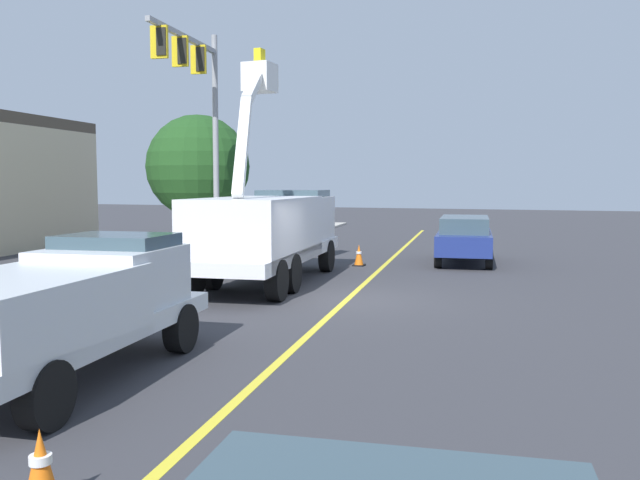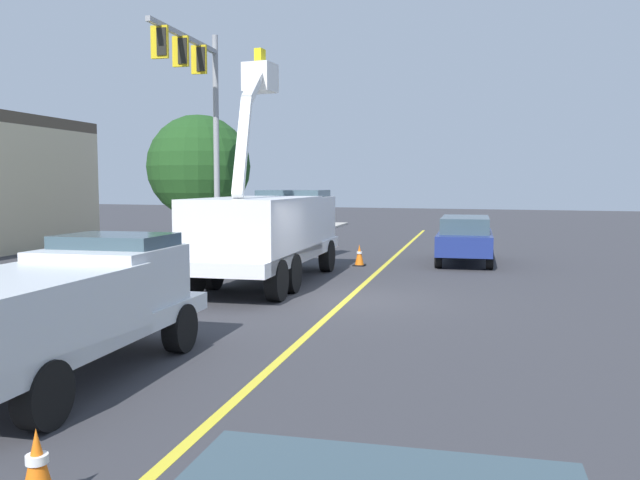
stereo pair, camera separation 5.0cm
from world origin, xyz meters
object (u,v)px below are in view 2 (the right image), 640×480
object	(u,v)px
service_pickup_truck	(64,305)
traffic_cone_leading	(37,469)
traffic_signal_mast	(199,96)
utility_bucket_truck	(269,228)
passing_minivan	(465,237)
traffic_cone_mid_front	(359,255)

from	to	relation	value
service_pickup_truck	traffic_cone_leading	distance (m)	4.15
traffic_signal_mast	utility_bucket_truck	bearing A→B (deg)	-127.11
utility_bucket_truck	traffic_cone_leading	bearing A→B (deg)	-163.92
traffic_cone_leading	traffic_signal_mast	bearing A→B (deg)	26.04
passing_minivan	traffic_signal_mast	size ratio (longest dim) A/B	0.59
traffic_cone_leading	traffic_cone_mid_front	world-z (taller)	traffic_cone_mid_front
utility_bucket_truck	service_pickup_truck	distance (m)	9.97
passing_minivan	utility_bucket_truck	bearing A→B (deg)	144.88
service_pickup_truck	traffic_cone_mid_front	bearing A→B (deg)	-0.50
service_pickup_truck	traffic_signal_mast	bearing A→B (deg)	22.54
passing_minivan	traffic_cone_leading	size ratio (longest dim) A/B	6.73
utility_bucket_truck	traffic_signal_mast	world-z (taller)	traffic_signal_mast
passing_minivan	traffic_cone_mid_front	xyz separation A→B (m)	(-2.16, 3.37, -0.60)
utility_bucket_truck	traffic_signal_mast	xyz separation A→B (m)	(3.15, 4.16, 4.37)
utility_bucket_truck	passing_minivan	bearing A→B (deg)	-35.12
utility_bucket_truck	traffic_signal_mast	bearing A→B (deg)	52.89
utility_bucket_truck	traffic_cone_leading	world-z (taller)	utility_bucket_truck
traffic_signal_mast	service_pickup_truck	bearing A→B (deg)	-157.46
service_pickup_truck	traffic_cone_leading	world-z (taller)	service_pickup_truck
traffic_cone_leading	traffic_cone_mid_front	size ratio (longest dim) A/B	0.98
utility_bucket_truck	passing_minivan	distance (m)	8.27
service_pickup_truck	traffic_cone_leading	bearing A→B (deg)	-141.81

